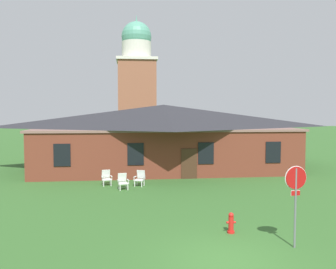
# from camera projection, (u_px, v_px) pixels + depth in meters

# --- Properties ---
(ground_plane) EXTENTS (200.00, 200.00, 0.00)m
(ground_plane) POSITION_uv_depth(u_px,v_px,m) (225.00, 260.00, 11.28)
(ground_plane) COLOR #336028
(brick_building) EXTENTS (20.12, 10.40, 5.19)m
(brick_building) POSITION_uv_depth(u_px,v_px,m) (164.00, 136.00, 29.64)
(brick_building) COLOR brown
(brick_building) RESTS_ON ground
(dome_tower) EXTENTS (5.18, 5.18, 17.20)m
(dome_tower) POSITION_uv_depth(u_px,v_px,m) (137.00, 88.00, 47.46)
(dome_tower) COLOR #93563D
(dome_tower) RESTS_ON ground
(stop_sign) EXTENTS (0.80, 0.13, 2.80)m
(stop_sign) POSITION_uv_depth(u_px,v_px,m) (296.00, 190.00, 12.19)
(stop_sign) COLOR slate
(stop_sign) RESTS_ON ground
(lawn_chair_by_porch) EXTENTS (0.72, 0.77, 0.96)m
(lawn_chair_by_porch) POSITION_uv_depth(u_px,v_px,m) (106.00, 177.00, 22.73)
(lawn_chair_by_porch) COLOR silver
(lawn_chair_by_porch) RESTS_ON ground
(lawn_chair_near_door) EXTENTS (0.72, 0.76, 0.96)m
(lawn_chair_near_door) POSITION_uv_depth(u_px,v_px,m) (123.00, 181.00, 21.52)
(lawn_chair_near_door) COLOR silver
(lawn_chair_near_door) RESTS_ON ground
(lawn_chair_left_end) EXTENTS (0.78, 0.83, 0.96)m
(lawn_chair_left_end) POSITION_uv_depth(u_px,v_px,m) (140.00, 178.00, 22.57)
(lawn_chair_left_end) COLOR white
(lawn_chair_left_end) RESTS_ON ground
(fire_hydrant) EXTENTS (0.36, 0.28, 0.79)m
(fire_hydrant) POSITION_uv_depth(u_px,v_px,m) (231.00, 223.00, 13.77)
(fire_hydrant) COLOR red
(fire_hydrant) RESTS_ON ground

